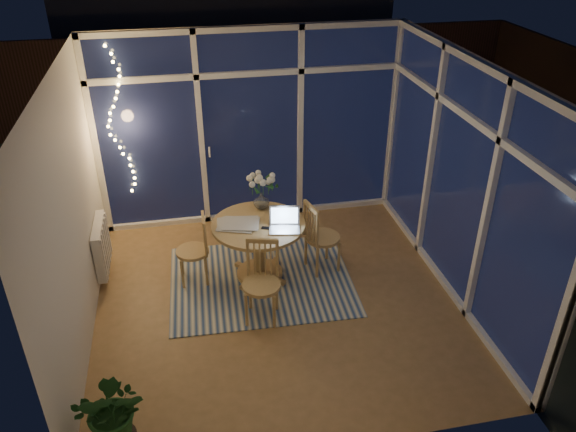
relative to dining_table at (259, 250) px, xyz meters
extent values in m
plane|color=olive|center=(0.15, -0.50, -0.36)|extent=(4.00, 4.00, 0.00)
plane|color=white|center=(0.15, -0.50, 2.24)|extent=(4.00, 4.00, 0.00)
cube|color=silver|center=(0.15, 1.50, 0.94)|extent=(4.00, 0.04, 2.60)
cube|color=silver|center=(0.15, -2.50, 0.94)|extent=(4.00, 0.04, 2.60)
cube|color=silver|center=(-1.85, -0.50, 0.94)|extent=(0.04, 4.00, 2.60)
cube|color=silver|center=(2.15, -0.50, 0.94)|extent=(0.04, 4.00, 2.60)
cube|color=white|center=(0.15, 1.46, 0.94)|extent=(4.00, 0.10, 2.60)
cube|color=white|center=(2.11, -0.50, 0.94)|extent=(0.10, 4.00, 2.60)
cube|color=silver|center=(-1.79, 0.40, 0.04)|extent=(0.10, 0.70, 0.58)
cube|color=black|center=(0.65, 4.50, -0.42)|extent=(12.00, 6.00, 0.10)
cube|color=#312212|center=(0.15, 5.00, 0.54)|extent=(11.00, 0.08, 1.80)
sphere|color=black|center=(-0.65, 2.90, 0.09)|extent=(0.90, 0.90, 0.90)
cube|color=beige|center=(0.00, -0.10, -0.36)|extent=(2.17, 1.76, 0.01)
cylinder|color=tan|center=(0.00, 0.00, 0.00)|extent=(1.11, 1.11, 0.73)
cube|color=tan|center=(-0.76, 0.06, 0.07)|extent=(0.40, 0.40, 0.86)
cube|color=tan|center=(0.76, 0.01, 0.10)|extent=(0.52, 0.52, 0.93)
cube|color=tan|center=(-0.09, -0.76, 0.09)|extent=(0.52, 0.52, 0.92)
imported|color=silver|center=(0.09, 0.35, 0.47)|extent=(0.21, 0.21, 0.21)
imported|color=white|center=(0.40, 0.16, 0.38)|extent=(0.16, 0.16, 0.04)
cube|color=beige|center=(-0.23, 0.02, 0.38)|extent=(0.48, 0.42, 0.02)
cube|color=black|center=(0.07, -0.12, 0.37)|extent=(0.12, 0.08, 0.01)
imported|color=#1A4A1D|center=(-1.49, -2.15, 0.02)|extent=(0.61, 0.55, 0.76)
camera|label=1|loc=(-0.75, -5.40, 3.60)|focal=35.00mm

